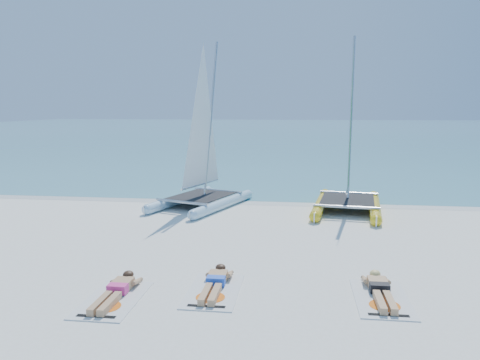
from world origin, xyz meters
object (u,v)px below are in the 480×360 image
object	(u,v)px
catamaran_yellow	(350,153)
towel_a	(113,299)
catamaran_blue	(202,156)
sunbather_c	(380,289)
towel_b	(214,291)
sunbather_a	(117,290)
towel_c	(381,298)
sunbather_b	(215,282)

from	to	relation	value
catamaran_yellow	towel_a	distance (m)	10.46
catamaran_blue	sunbather_c	distance (m)	9.35
towel_a	towel_b	distance (m)	1.92
towel_a	sunbather_a	distance (m)	0.22
sunbather_a	towel_c	size ratio (longest dim) A/B	0.93
catamaran_blue	sunbather_c	bearing A→B (deg)	-36.96
catamaran_yellow	towel_c	xyz separation A→B (m)	(-0.17, -8.18, -1.97)
towel_a	sunbather_a	size ratio (longest dim) A/B	1.07
catamaran_blue	towel_a	xyz separation A→B (m)	(0.06, -8.54, -1.83)
sunbather_a	sunbather_b	world-z (taller)	same
sunbather_a	towel_c	world-z (taller)	sunbather_a
catamaran_blue	sunbather_c	world-z (taller)	catamaran_blue
catamaran_blue	catamaran_yellow	size ratio (longest dim) A/B	0.98
towel_c	sunbather_c	distance (m)	0.22
catamaran_blue	catamaran_yellow	distance (m)	5.25
sunbather_b	sunbather_a	bearing A→B (deg)	-160.26
towel_b	sunbather_c	xyz separation A→B (m)	(3.21, 0.23, 0.11)
towel_a	sunbather_c	bearing A→B (deg)	9.93
catamaran_blue	towel_b	world-z (taller)	catamaran_blue
sunbather_a	towel_b	bearing A→B (deg)	14.17
sunbather_a	catamaran_blue	bearing A→B (deg)	90.40
towel_b	towel_c	bearing A→B (deg)	0.69
catamaran_blue	catamaran_yellow	xyz separation A→B (m)	(5.24, 0.32, 0.14)
towel_a	towel_b	xyz separation A→B (m)	(1.80, 0.65, 0.00)
towel_a	sunbather_c	size ratio (longest dim) A/B	1.07
towel_a	towel_b	size ratio (longest dim) A/B	1.00
sunbather_a	towel_a	bearing A→B (deg)	-90.00
towel_b	sunbather_c	size ratio (longest dim) A/B	1.07
towel_b	towel_c	world-z (taller)	same
catamaran_blue	towel_c	world-z (taller)	catamaran_blue
towel_a	sunbather_a	world-z (taller)	sunbather_a
towel_a	catamaran_blue	bearing A→B (deg)	90.39
sunbather_c	towel_b	bearing A→B (deg)	-175.89
catamaran_yellow	sunbather_a	size ratio (longest dim) A/B	3.65
sunbather_a	sunbather_c	xyz separation A→B (m)	(5.01, 0.69, 0.00)
towel_a	sunbather_b	size ratio (longest dim) A/B	1.07
sunbather_a	towel_c	bearing A→B (deg)	5.63
sunbather_b	towel_c	size ratio (longest dim) A/B	0.93
catamaran_blue	sunbather_b	size ratio (longest dim) A/B	3.57
catamaran_blue	towel_a	bearing A→B (deg)	-70.06
sunbather_c	catamaran_yellow	bearing A→B (deg)	88.77
towel_a	sunbather_c	distance (m)	5.09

